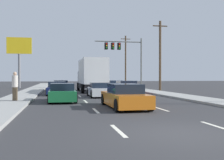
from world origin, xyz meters
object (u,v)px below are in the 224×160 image
Objects in this scene: car_orange at (125,97)px; traffic_signal_mast at (121,50)px; car_green at (62,93)px; car_maroon at (126,88)px; roadside_billboard at (19,52)px; pedestrian_near_corner at (15,86)px; car_white at (100,90)px; utility_pole_mid at (160,55)px; box_truck at (91,74)px; utility_pole_far at (126,60)px; car_blue at (61,86)px; car_navy at (57,89)px; car_silver at (115,85)px.

traffic_signal_mast reaches higher than car_orange.
car_green is 1.02× the size of car_maroon.
pedestrian_near_corner is (2.98, -24.17, -4.26)m from roadside_billboard.
car_white is 0.49× the size of utility_pole_mid.
box_truck is at bearing 89.71° from car_orange.
utility_pole_mid is (5.30, 4.37, 3.72)m from car_maroon.
utility_pole_mid reaches higher than car_white.
traffic_signal_mast is (5.22, 14.62, 4.87)m from car_white.
utility_pole_mid is at bearing 6.09° from box_truck.
traffic_signal_mast is 0.77× the size of utility_pole_far.
box_truck is 1.10× the size of utility_pole_mid.
car_blue is 19.24m from car_orange.
car_maroon is 11.95m from traffic_signal_mast.
car_green is at bearing -106.63° from box_truck.
car_green is at bearing -129.53° from car_white.
car_green is (-0.06, -14.68, 0.00)m from car_blue.
box_truck is at bearing 60.90° from pedestrian_near_corner.
traffic_signal_mast is at bearing 52.64° from car_navy.
car_green is 1.03× the size of car_white.
utility_pole_far reaches higher than car_orange.
car_navy is 11.05m from car_silver.
car_white is at bearing 33.19° from pedestrian_near_corner.
roadside_billboard is 4.11× the size of pedestrian_near_corner.
car_white is at bearing -107.97° from car_silver.
utility_pole_far is (8.81, 34.46, 4.21)m from car_orange.
car_green is at bearing -90.24° from car_blue.
roadside_billboard is (-9.13, 20.15, 4.77)m from car_white.
car_maroon reaches higher than car_navy.
car_silver is at bearing -109.25° from utility_pole_far.
car_maroon is at bearing -104.08° from utility_pole_far.
traffic_signal_mast is at bearing 70.35° from car_white.
car_navy is at bearing 69.91° from pedestrian_near_corner.
car_white is 5.06m from car_maroon.
pedestrian_near_corner is at bearing -146.81° from car_white.
car_maroon is at bearing 50.10° from car_green.
traffic_signal_mast is (8.38, 18.44, 4.85)m from car_green.
utility_pole_far is (3.69, 11.72, -0.64)m from traffic_signal_mast.
car_orange is at bearing -72.30° from car_navy.
traffic_signal_mast is at bearing -21.09° from roadside_billboard.
car_navy is at bearing 137.78° from car_white.
car_orange is 12.40m from car_maroon.
car_orange is 1.14× the size of car_maroon.
car_white is 22.63m from roadside_billboard.
car_white is at bearing -74.09° from car_blue.
utility_pole_far is 19.07m from roadside_billboard.
car_blue is 0.48× the size of utility_pole_mid.
roadside_billboard is (-12.87, 8.63, 4.77)m from car_silver.
utility_pole_far is at bearing 70.75° from car_silver.
car_orange is (3.19, -18.98, 0.01)m from car_blue.
car_blue is 0.44× the size of box_truck.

